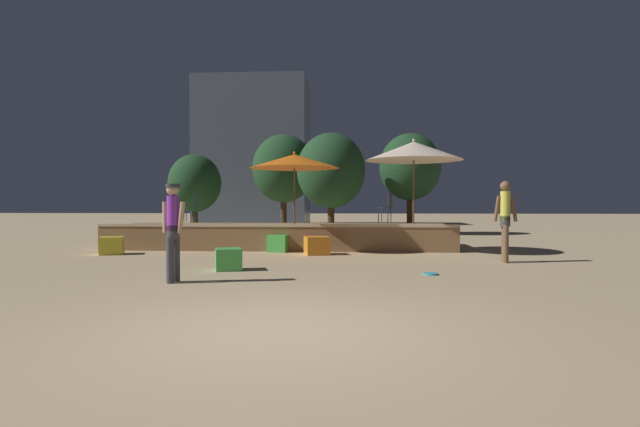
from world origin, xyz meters
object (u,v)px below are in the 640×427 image
object	(u,v)px
cube_seat_3	(112,246)
person_1	(505,217)
background_tree_2	(195,183)
background_tree_1	(331,171)
bistro_chair_0	(193,205)
background_tree_0	(284,169)
cube_seat_2	(279,243)
background_tree_3	(410,167)
cube_seat_0	(317,246)
frisbee_disc	(431,274)
patio_umbrella_0	(294,161)
patio_umbrella_1	(414,151)
bistro_chair_1	(388,205)
cube_seat_1	(229,259)
person_0	(173,227)

from	to	relation	value
cube_seat_3	person_1	size ratio (longest dim) A/B	0.40
background_tree_2	background_tree_1	bearing A→B (deg)	-24.48
bistro_chair_0	background_tree_0	distance (m)	7.11
cube_seat_2	cube_seat_3	distance (m)	4.48
background_tree_3	cube_seat_0	bearing A→B (deg)	-111.26
frisbee_disc	background_tree_2	bearing A→B (deg)	123.27
background_tree_0	patio_umbrella_0	bearing A→B (deg)	-79.89
background_tree_1	patio_umbrella_1	bearing A→B (deg)	-68.12
patio_umbrella_1	background_tree_2	world-z (taller)	background_tree_2
bistro_chair_1	background_tree_3	xyz separation A→B (m)	(1.44, 6.68, 1.63)
bistro_chair_1	background_tree_2	xyz separation A→B (m)	(-8.67, 8.07, 1.00)
patio_umbrella_1	bistro_chair_1	world-z (taller)	patio_umbrella_1
background_tree_1	patio_umbrella_0	bearing A→B (deg)	-96.85
patio_umbrella_1	background_tree_3	bearing A→B (deg)	84.23
cube_seat_0	bistro_chair_0	xyz separation A→B (m)	(-4.16, 2.37, 1.08)
cube_seat_1	background_tree_0	size ratio (longest dim) A/B	0.15
person_1	background_tree_1	xyz separation A→B (m)	(-4.42, 8.72, 1.64)
background_tree_0	background_tree_3	bearing A→B (deg)	-0.98
cube_seat_1	frisbee_disc	xyz separation A→B (m)	(4.05, -0.39, -0.20)
background_tree_1	frisbee_disc	bearing A→B (deg)	-77.49
patio_umbrella_0	cube_seat_1	world-z (taller)	patio_umbrella_0
patio_umbrella_0	bistro_chair_1	size ratio (longest dim) A/B	3.16
cube_seat_1	frisbee_disc	bearing A→B (deg)	-5.53
frisbee_disc	background_tree_3	bearing A→B (deg)	85.38
cube_seat_0	frisbee_disc	xyz separation A→B (m)	(2.46, -3.58, -0.22)
bistro_chair_0	background_tree_2	size ratio (longest dim) A/B	0.24
cube_seat_2	cube_seat_3	world-z (taller)	cube_seat_2
person_1	background_tree_2	xyz separation A→B (m)	(-11.12, 11.77, 1.26)
bistro_chair_1	cube_seat_1	bearing A→B (deg)	-11.20
patio_umbrella_1	background_tree_3	xyz separation A→B (m)	(0.82, 8.12, 0.13)
patio_umbrella_0	background_tree_1	size ratio (longest dim) A/B	0.67
bistro_chair_0	cube_seat_1	bearing A→B (deg)	20.83
frisbee_disc	background_tree_2	size ratio (longest dim) A/B	0.08
cube_seat_1	patio_umbrella_0	bearing A→B (deg)	77.82
person_0	frisbee_disc	size ratio (longest dim) A/B	6.15
person_1	background_tree_3	bearing A→B (deg)	-167.96
cube_seat_2	person_1	size ratio (longest dim) A/B	0.31
cube_seat_3	background_tree_3	world-z (taller)	background_tree_3
cube_seat_3	background_tree_3	bearing A→B (deg)	45.73
cube_seat_2	person_0	size ratio (longest dim) A/B	0.34
cube_seat_1	cube_seat_3	size ratio (longest dim) A/B	0.87
patio_umbrella_0	cube_seat_1	bearing A→B (deg)	-102.18
patio_umbrella_0	background_tree_0	xyz separation A→B (m)	(-1.45, 8.12, 0.35)
cube_seat_0	cube_seat_2	distance (m)	1.32
background_tree_0	background_tree_2	bearing A→B (deg)	164.00
cube_seat_2	patio_umbrella_1	bearing A→B (deg)	1.71
cube_seat_3	person_1	xyz separation A→B (m)	(9.98, -1.18, 0.83)
background_tree_0	background_tree_2	size ratio (longest dim) A/B	1.20
background_tree_1	person_1	bearing A→B (deg)	-63.10
patio_umbrella_1	frisbee_disc	bearing A→B (deg)	-92.48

